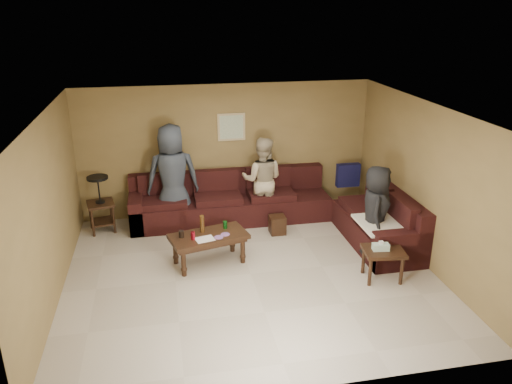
% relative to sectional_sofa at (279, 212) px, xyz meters
% --- Properties ---
extents(room, '(5.60, 5.50, 2.50)m').
position_rel_sectional_sofa_xyz_m(room, '(-0.81, -1.52, 1.34)').
color(room, '#B2A897').
rests_on(room, ground).
extents(sectional_sofa, '(4.65, 2.90, 0.97)m').
position_rel_sectional_sofa_xyz_m(sectional_sofa, '(0.00, 0.00, 0.00)').
color(sectional_sofa, black).
rests_on(sectional_sofa, ground).
extents(coffee_table, '(1.29, 0.86, 0.78)m').
position_rel_sectional_sofa_xyz_m(coffee_table, '(-1.40, -1.05, 0.09)').
color(coffee_table, black).
rests_on(coffee_table, ground).
extents(end_table_left, '(0.54, 0.54, 1.04)m').
position_rel_sectional_sofa_xyz_m(end_table_left, '(-3.15, 0.51, 0.22)').
color(end_table_left, black).
rests_on(end_table_left, ground).
extents(side_table_right, '(0.64, 0.55, 0.63)m').
position_rel_sectional_sofa_xyz_m(side_table_right, '(1.08, -2.03, 0.09)').
color(side_table_right, black).
rests_on(side_table_right, ground).
extents(waste_bin, '(0.27, 0.27, 0.33)m').
position_rel_sectional_sofa_xyz_m(waste_bin, '(-0.08, -0.20, -0.16)').
color(waste_bin, black).
rests_on(waste_bin, ground).
extents(wall_art, '(0.52, 0.04, 0.52)m').
position_rel_sectional_sofa_xyz_m(wall_art, '(-0.71, 0.96, 1.37)').
color(wall_art, tan).
rests_on(wall_art, ground).
extents(person_left, '(0.96, 0.64, 1.91)m').
position_rel_sectional_sofa_xyz_m(person_left, '(-1.86, 0.48, 0.63)').
color(person_left, '#2C323D').
rests_on(person_left, ground).
extents(person_middle, '(0.93, 0.81, 1.61)m').
position_rel_sectional_sofa_xyz_m(person_middle, '(-0.23, 0.43, 0.48)').
color(person_middle, tan).
rests_on(person_middle, ground).
extents(person_right, '(0.73, 0.87, 1.51)m').
position_rel_sectional_sofa_xyz_m(person_right, '(1.27, -1.26, 0.43)').
color(person_right, black).
rests_on(person_right, ground).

